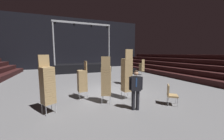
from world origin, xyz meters
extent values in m
cube|color=slate|center=(0.00, 0.00, -0.05)|extent=(22.00, 30.00, 0.10)
cube|color=black|center=(0.00, 15.00, 4.00)|extent=(22.00, 0.30, 8.00)
cube|color=black|center=(7.62, 1.00, 0.23)|extent=(0.75, 24.00, 0.45)
cube|color=black|center=(8.38, 1.00, 0.68)|extent=(0.75, 24.00, 0.45)
cube|color=black|center=(9.12, 1.00, 1.12)|extent=(0.75, 24.00, 0.45)
cube|color=black|center=(9.88, 1.00, 1.57)|extent=(0.75, 24.00, 0.45)
cube|color=black|center=(10.62, 1.00, 2.02)|extent=(0.75, 24.00, 0.45)
cube|color=black|center=(0.00, 9.90, 0.52)|extent=(7.02, 3.19, 1.03)
cylinder|color=#9EA0A8|center=(-3.26, 8.55, 3.45)|extent=(0.16, 0.16, 4.84)
cylinder|color=#9EA0A8|center=(3.26, 8.55, 3.45)|extent=(0.16, 0.16, 4.84)
cube|color=#9EA0A8|center=(0.00, 8.55, 5.87)|extent=(6.72, 0.20, 0.20)
cylinder|color=black|center=(-3.01, 8.55, 5.65)|extent=(0.18, 0.18, 0.22)
cylinder|color=black|center=(-1.00, 8.55, 5.65)|extent=(0.18, 0.18, 0.22)
cylinder|color=black|center=(1.00, 8.55, 5.65)|extent=(0.18, 0.18, 0.22)
cylinder|color=black|center=(3.01, 8.55, 5.65)|extent=(0.18, 0.18, 0.22)
cylinder|color=black|center=(0.16, -3.02, 0.42)|extent=(0.15, 0.15, 0.83)
cylinder|color=black|center=(-0.01, -2.95, 0.42)|extent=(0.15, 0.15, 0.83)
cube|color=silver|center=(0.06, -3.04, 1.13)|extent=(0.20, 0.16, 0.59)
cube|color=black|center=(0.08, -2.98, 1.13)|extent=(0.46, 0.36, 0.59)
cube|color=navy|center=(0.04, -3.09, 1.20)|extent=(0.06, 0.03, 0.38)
cylinder|color=black|center=(0.30, -3.07, 1.14)|extent=(0.12, 0.12, 0.54)
cylinder|color=black|center=(-0.14, -2.90, 1.14)|extent=(0.12, 0.12, 0.54)
sphere|color=tan|center=(0.08, -2.98, 1.56)|extent=(0.19, 0.19, 0.19)
sphere|color=black|center=(0.08, -2.98, 1.61)|extent=(0.16, 0.16, 0.16)
cylinder|color=#B2B5BA|center=(5.48, 4.89, 0.20)|extent=(0.02, 0.02, 0.40)
cylinder|color=#B2B5BA|center=(5.85, 4.97, 0.20)|extent=(0.02, 0.02, 0.40)
cylinder|color=#B2B5BA|center=(5.56, 4.51, 0.20)|extent=(0.02, 0.02, 0.40)
cylinder|color=#B2B5BA|center=(5.93, 4.60, 0.20)|extent=(0.02, 0.02, 0.40)
cube|color=#A38456|center=(5.70, 4.74, 0.44)|extent=(0.53, 0.53, 0.08)
cube|color=#A38456|center=(5.70, 4.74, 0.53)|extent=(0.53, 0.53, 0.08)
cube|color=#A38456|center=(5.70, 4.74, 0.61)|extent=(0.53, 0.53, 0.08)
cube|color=#A38456|center=(5.70, 4.74, 0.70)|extent=(0.53, 0.53, 0.08)
cube|color=#A38456|center=(5.70, 4.74, 0.78)|extent=(0.53, 0.53, 0.08)
cube|color=#A38456|center=(5.70, 4.74, 0.87)|extent=(0.53, 0.53, 0.08)
cube|color=#A38456|center=(5.70, 4.74, 0.95)|extent=(0.53, 0.53, 0.08)
cube|color=#A38456|center=(5.70, 4.74, 1.04)|extent=(0.53, 0.53, 0.08)
cube|color=#A38456|center=(5.70, 4.74, 1.12)|extent=(0.53, 0.53, 0.08)
cube|color=#A38456|center=(5.70, 4.74, 1.21)|extent=(0.53, 0.53, 0.08)
cube|color=#A38456|center=(5.75, 4.55, 1.48)|extent=(0.41, 0.14, 0.46)
cylinder|color=#B2B5BA|center=(-0.88, -1.54, 0.20)|extent=(0.02, 0.02, 0.40)
cylinder|color=#B2B5BA|center=(-0.54, -1.70, 0.20)|extent=(0.02, 0.02, 0.40)
cylinder|color=#B2B5BA|center=(-1.04, -1.88, 0.20)|extent=(0.02, 0.02, 0.40)
cylinder|color=#B2B5BA|center=(-0.70, -2.04, 0.20)|extent=(0.02, 0.02, 0.40)
cube|color=#A38456|center=(-0.79, -1.79, 0.44)|extent=(0.58, 0.58, 0.08)
cube|color=#A38456|center=(-0.79, -1.79, 0.53)|extent=(0.58, 0.58, 0.08)
cube|color=#A38456|center=(-0.79, -1.79, 0.61)|extent=(0.58, 0.58, 0.08)
cube|color=#A38456|center=(-0.79, -1.79, 0.70)|extent=(0.58, 0.58, 0.08)
cube|color=#A38456|center=(-0.79, -1.79, 0.78)|extent=(0.58, 0.58, 0.08)
cube|color=#A38456|center=(-0.79, -1.79, 0.87)|extent=(0.58, 0.58, 0.08)
cube|color=#A38456|center=(-0.79, -1.79, 0.95)|extent=(0.58, 0.58, 0.08)
cube|color=#A38456|center=(-0.79, -1.79, 1.04)|extent=(0.58, 0.58, 0.08)
cube|color=#A38456|center=(-0.79, -1.79, 1.12)|extent=(0.58, 0.58, 0.08)
cube|color=#A38456|center=(-0.79, -1.79, 1.21)|extent=(0.58, 0.58, 0.08)
cube|color=#A38456|center=(-0.79, -1.79, 1.29)|extent=(0.58, 0.58, 0.08)
cube|color=#A38456|center=(-0.79, -1.79, 1.38)|extent=(0.58, 0.58, 0.08)
cube|color=#A38456|center=(-0.79, -1.79, 1.46)|extent=(0.58, 0.58, 0.08)
cube|color=#A38456|center=(-0.79, -1.79, 1.55)|extent=(0.58, 0.58, 0.08)
cube|color=#A38456|center=(-0.79, -1.79, 1.63)|extent=(0.58, 0.58, 0.08)
cube|color=#A38456|center=(-0.79, -1.79, 1.72)|extent=(0.58, 0.58, 0.08)
cube|color=#A38456|center=(-0.87, -1.97, 1.99)|extent=(0.39, 0.21, 0.46)
cylinder|color=#B2B5BA|center=(0.20, -1.41, 0.20)|extent=(0.02, 0.02, 0.40)
cylinder|color=#B2B5BA|center=(0.58, -1.40, 0.20)|extent=(0.02, 0.02, 0.40)
cylinder|color=#B2B5BA|center=(0.22, -1.79, 0.20)|extent=(0.02, 0.02, 0.40)
cylinder|color=#B2B5BA|center=(0.59, -1.78, 0.20)|extent=(0.02, 0.02, 0.40)
cube|color=#A38456|center=(0.40, -1.59, 0.44)|extent=(0.46, 0.46, 0.08)
cube|color=#A38456|center=(0.40, -1.59, 0.53)|extent=(0.46, 0.46, 0.08)
cube|color=#A38456|center=(0.40, -1.59, 0.61)|extent=(0.46, 0.46, 0.08)
cube|color=#A38456|center=(0.40, -1.59, 0.70)|extent=(0.46, 0.46, 0.08)
cube|color=#A38456|center=(0.40, -1.59, 0.78)|extent=(0.46, 0.46, 0.08)
cube|color=#A38456|center=(0.40, -1.59, 0.87)|extent=(0.46, 0.46, 0.08)
cube|color=#A38456|center=(0.40, -1.59, 0.95)|extent=(0.46, 0.46, 0.08)
cube|color=#A38456|center=(0.40, -1.59, 1.04)|extent=(0.46, 0.46, 0.08)
cube|color=#A38456|center=(0.40, -1.59, 1.12)|extent=(0.46, 0.46, 0.08)
cube|color=#A38456|center=(0.40, -1.59, 1.21)|extent=(0.46, 0.46, 0.08)
cube|color=#A38456|center=(0.40, -1.59, 1.29)|extent=(0.46, 0.46, 0.08)
cube|color=#A38456|center=(0.40, -1.59, 1.38)|extent=(0.46, 0.46, 0.08)
cube|color=#A38456|center=(0.40, -1.59, 1.46)|extent=(0.46, 0.46, 0.08)
cube|color=#A38456|center=(0.40, -1.59, 1.55)|extent=(0.46, 0.46, 0.08)
cube|color=#A38456|center=(0.40, -1.59, 1.63)|extent=(0.46, 0.46, 0.08)
cube|color=#A38456|center=(0.40, -1.59, 1.72)|extent=(0.46, 0.46, 0.08)
cube|color=#A38456|center=(0.40, -1.59, 1.80)|extent=(0.46, 0.46, 0.08)
cube|color=#A38456|center=(0.40, -1.59, 1.89)|extent=(0.46, 0.46, 0.08)
cube|color=#A38456|center=(0.40, -1.59, 1.97)|extent=(0.46, 0.46, 0.08)
cube|color=#A38456|center=(0.40, -1.59, 2.06)|extent=(0.46, 0.46, 0.08)
cube|color=#A38456|center=(0.41, -1.79, 2.33)|extent=(0.41, 0.07, 0.46)
cylinder|color=#B2B5BA|center=(-1.92, -0.96, 0.20)|extent=(0.02, 0.02, 0.40)
cylinder|color=#B2B5BA|center=(-1.94, -0.58, 0.20)|extent=(0.02, 0.02, 0.40)
cylinder|color=#B2B5BA|center=(-1.54, -0.93, 0.20)|extent=(0.02, 0.02, 0.40)
cylinder|color=#B2B5BA|center=(-1.56, -0.55, 0.20)|extent=(0.02, 0.02, 0.40)
cube|color=#A38456|center=(-1.74, -0.75, 0.44)|extent=(0.47, 0.47, 0.08)
cube|color=#A38456|center=(-1.74, -0.75, 0.53)|extent=(0.47, 0.47, 0.08)
cube|color=#A38456|center=(-1.74, -0.75, 0.61)|extent=(0.47, 0.47, 0.08)
cube|color=#A38456|center=(-1.74, -0.75, 0.70)|extent=(0.47, 0.47, 0.08)
cube|color=#A38456|center=(-1.74, -0.75, 0.78)|extent=(0.47, 0.47, 0.08)
cube|color=#A38456|center=(-1.74, -0.75, 0.87)|extent=(0.47, 0.47, 0.08)
cube|color=#A38456|center=(-1.74, -0.75, 0.95)|extent=(0.47, 0.47, 0.08)
cube|color=#A38456|center=(-1.74, -0.75, 1.04)|extent=(0.47, 0.47, 0.08)
cube|color=#A38456|center=(-1.74, -0.75, 1.12)|extent=(0.47, 0.47, 0.08)
cube|color=#A38456|center=(-1.74, -0.75, 1.21)|extent=(0.47, 0.47, 0.08)
cube|color=#A38456|center=(-1.74, -0.75, 1.29)|extent=(0.47, 0.47, 0.08)
cube|color=#A38456|center=(-1.74, -0.75, 1.38)|extent=(0.47, 0.47, 0.08)
cube|color=#A38456|center=(-1.74, -0.75, 1.46)|extent=(0.47, 0.47, 0.08)
cube|color=#A38456|center=(-1.55, -0.74, 1.73)|extent=(0.08, 0.41, 0.46)
cylinder|color=#B2B5BA|center=(2.01, 1.14, 0.20)|extent=(0.02, 0.02, 0.40)
cylinder|color=#B2B5BA|center=(1.64, 1.23, 0.20)|extent=(0.02, 0.02, 0.40)
cylinder|color=#B2B5BA|center=(2.10, 1.51, 0.20)|extent=(0.02, 0.02, 0.40)
cylinder|color=#B2B5BA|center=(1.73, 1.60, 0.20)|extent=(0.02, 0.02, 0.40)
cube|color=#A38456|center=(1.87, 1.37, 0.44)|extent=(0.53, 0.53, 0.08)
cube|color=#A38456|center=(1.87, 1.37, 0.53)|extent=(0.53, 0.53, 0.08)
cube|color=#A38456|center=(1.87, 1.37, 0.61)|extent=(0.53, 0.53, 0.08)
cube|color=#A38456|center=(1.87, 1.37, 0.70)|extent=(0.53, 0.53, 0.08)
cube|color=#A38456|center=(1.87, 1.37, 0.78)|extent=(0.53, 0.53, 0.08)
cube|color=#A38456|center=(1.87, 1.37, 0.87)|extent=(0.53, 0.53, 0.08)
cube|color=#A38456|center=(1.87, 1.37, 0.95)|extent=(0.53, 0.53, 0.08)
cube|color=#A38456|center=(1.87, 1.37, 1.04)|extent=(0.53, 0.53, 0.08)
cube|color=#A38456|center=(1.87, 1.37, 1.12)|extent=(0.53, 0.53, 0.08)
cube|color=#A38456|center=(1.87, 1.37, 1.21)|extent=(0.53, 0.53, 0.08)
cube|color=#A38456|center=(1.87, 1.37, 1.29)|extent=(0.53, 0.53, 0.08)
cube|color=#A38456|center=(1.92, 1.56, 1.56)|extent=(0.41, 0.14, 0.46)
cylinder|color=#B2B5BA|center=(-3.01, -2.05, 0.20)|extent=(0.02, 0.02, 0.40)
cylinder|color=#B2B5BA|center=(-3.34, -2.23, 0.20)|extent=(0.02, 0.02, 0.40)
cylinder|color=#B2B5BA|center=(-3.19, -1.71, 0.20)|extent=(0.02, 0.02, 0.40)
cylinder|color=#B2B5BA|center=(-3.52, -1.89, 0.20)|extent=(0.02, 0.02, 0.40)
cube|color=#A38456|center=(-3.26, -1.97, 0.44)|extent=(0.59, 0.59, 0.08)
cube|color=#A38456|center=(-3.26, -1.97, 0.53)|extent=(0.59, 0.59, 0.08)
cube|color=#A38456|center=(-3.26, -1.97, 0.61)|extent=(0.59, 0.59, 0.08)
cube|color=#A38456|center=(-3.26, -1.97, 0.70)|extent=(0.59, 0.59, 0.08)
cube|color=#A38456|center=(-3.26, -1.97, 0.78)|extent=(0.59, 0.59, 0.08)
cube|color=#A38456|center=(-3.26, -1.97, 0.87)|extent=(0.59, 0.59, 0.08)
cube|color=#A38456|center=(-3.26, -1.97, 0.95)|extent=(0.59, 0.59, 0.08)
cube|color=#A38456|center=(-3.26, -1.97, 1.04)|extent=(0.59, 0.59, 0.08)
cube|color=#A38456|center=(-3.26, -1.97, 1.12)|extent=(0.59, 0.59, 0.08)
cube|color=#A38456|center=(-3.26, -1.97, 1.21)|extent=(0.59, 0.59, 0.08)
cube|color=#A38456|center=(-3.26, -1.97, 1.29)|extent=(0.59, 0.59, 0.08)
cube|color=#A38456|center=(-3.26, -1.97, 1.38)|extent=(0.59, 0.59, 0.08)
cube|color=#A38456|center=(-3.26, -1.97, 1.46)|extent=(0.59, 0.59, 0.08)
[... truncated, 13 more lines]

